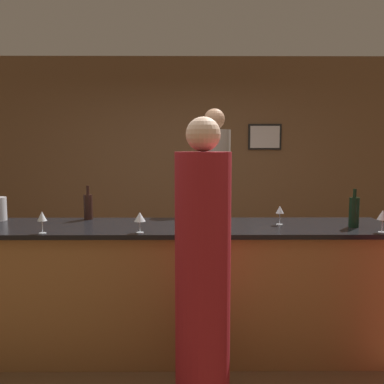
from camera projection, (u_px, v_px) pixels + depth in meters
The scene contains 11 objects.
ground_plane at pixel (174, 350), 3.42m from camera, with size 14.00×14.00×0.00m, color brown.
back_wall at pixel (180, 163), 5.75m from camera, with size 8.00×0.08×2.80m.
bar_counter at pixel (173, 288), 3.37m from camera, with size 3.40×0.73×1.01m.
bartender at pixel (214, 217), 4.21m from camera, with size 0.32×0.32×1.99m.
guest_0 at pixel (203, 278), 2.57m from camera, with size 0.33×0.33×1.79m.
wine_bottle_0 at pixel (354, 212), 3.23m from camera, with size 0.08×0.08×0.29m.
wine_bottle_1 at pixel (88, 206), 3.58m from camera, with size 0.07×0.07×0.28m.
wine_glass_0 at pixel (42, 217), 2.99m from camera, with size 0.07×0.07×0.16m.
wine_glass_1 at pixel (280, 210), 3.33m from camera, with size 0.06×0.06×0.15m.
wine_glass_2 at pixel (140, 217), 3.02m from camera, with size 0.08×0.08×0.15m.
wine_glass_3 at pixel (383, 216), 3.03m from camera, with size 0.08×0.08×0.16m.
Camera 1 is at (0.12, -3.27, 1.62)m, focal length 40.00 mm.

